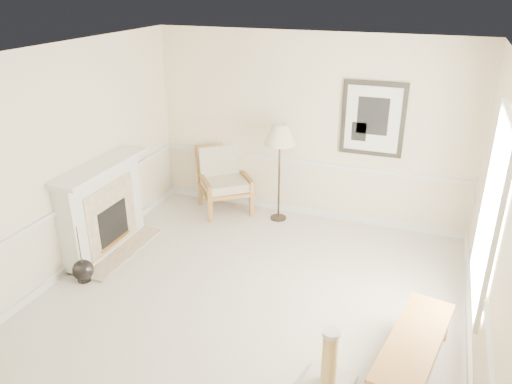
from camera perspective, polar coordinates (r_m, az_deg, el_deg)
ground at (r=6.07m, az=-1.38°, el=-13.10°), size 5.50×5.50×0.00m
room at (r=5.20m, az=0.16°, el=3.80°), size 5.04×5.54×2.92m
fireplace at (r=7.25m, az=-17.05°, el=-1.87°), size 0.64×1.64×1.31m
floor_vase at (r=6.84m, az=-19.15°, el=-8.49°), size 0.27×0.27×0.79m
armchair at (r=8.29m, az=-3.76°, el=1.80°), size 1.14×1.14×1.04m
floor_lamp at (r=7.59m, az=2.75°, el=6.29°), size 0.57×0.57×1.58m
bench at (r=5.29m, az=17.52°, el=-16.87°), size 0.73×1.57×0.43m
scratching_post at (r=5.05m, az=8.32°, el=-19.40°), size 0.52×0.52×0.65m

